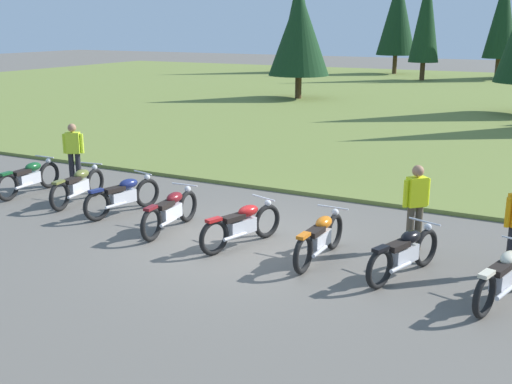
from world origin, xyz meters
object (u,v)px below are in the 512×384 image
at_px(motorcycle_british_green, 29,177).
at_px(motorcycle_red, 242,224).
at_px(motorcycle_navy, 123,195).
at_px(motorcycle_orange, 320,238).
at_px(rider_with_back_turned, 416,203).
at_px(rider_checking_bike, 74,151).
at_px(motorcycle_black, 404,253).
at_px(motorcycle_cream, 504,276).
at_px(motorcycle_olive, 78,185).
at_px(motorcycle_maroon, 171,211).

height_order(motorcycle_british_green, motorcycle_red, same).
distance_m(motorcycle_british_green, motorcycle_navy, 3.23).
xyz_separation_m(motorcycle_orange, rider_with_back_turned, (1.39, 1.33, 0.51)).
bearing_deg(rider_checking_bike, motorcycle_red, -18.06).
distance_m(motorcycle_red, motorcycle_black, 3.19).
height_order(motorcycle_british_green, motorcycle_cream, same).
distance_m(motorcycle_orange, motorcycle_cream, 3.21).
distance_m(motorcycle_british_green, motorcycle_red, 6.68).
distance_m(motorcycle_olive, motorcycle_red, 5.02).
distance_m(motorcycle_british_green, rider_with_back_turned, 9.67).
relative_size(motorcycle_maroon, motorcycle_orange, 1.00).
bearing_deg(motorcycle_british_green, motorcycle_olive, -1.02).
bearing_deg(rider_with_back_turned, motorcycle_olive, -176.16).
bearing_deg(motorcycle_british_green, rider_with_back_turned, 3.00).
relative_size(motorcycle_british_green, rider_with_back_turned, 1.26).
bearing_deg(motorcycle_olive, motorcycle_black, -5.86).
xyz_separation_m(motorcycle_british_green, motorcycle_maroon, (4.87, -0.71, 0.00)).
xyz_separation_m(motorcycle_british_green, rider_checking_bike, (0.40, 1.21, 0.51)).
distance_m(motorcycle_navy, rider_checking_bike, 3.21).
bearing_deg(rider_with_back_turned, motorcycle_navy, -173.50).
height_order(motorcycle_orange, rider_checking_bike, rider_checking_bike).
bearing_deg(rider_with_back_turned, rider_checking_bike, 175.62).
relative_size(motorcycle_red, motorcycle_orange, 0.96).
bearing_deg(rider_checking_bike, motorcycle_cream, -12.07).
distance_m(motorcycle_cream, rider_checking_bike, 11.31).
height_order(motorcycle_navy, motorcycle_black, same).
xyz_separation_m(motorcycle_red, motorcycle_cream, (4.82, -0.33, 0.00)).
xyz_separation_m(motorcycle_maroon, motorcycle_black, (4.95, -0.16, 0.00)).
height_order(motorcycle_british_green, motorcycle_navy, same).
height_order(motorcycle_british_green, motorcycle_black, same).
bearing_deg(rider_checking_bike, motorcycle_british_green, -108.31).
distance_m(motorcycle_british_green, motorcycle_black, 9.86).
relative_size(rider_with_back_turned, rider_checking_bike, 1.00).
height_order(rider_with_back_turned, rider_checking_bike, same).
bearing_deg(motorcycle_orange, motorcycle_maroon, 178.06).
distance_m(motorcycle_cream, rider_with_back_turned, 2.50).
distance_m(motorcycle_black, motorcycle_cream, 1.65).
xyz_separation_m(motorcycle_olive, motorcycle_navy, (1.54, -0.20, 0.00)).
height_order(motorcycle_maroon, motorcycle_cream, same).
xyz_separation_m(motorcycle_black, rider_checking_bike, (-9.42, 2.08, 0.51)).
height_order(motorcycle_navy, motorcycle_orange, same).
bearing_deg(motorcycle_black, rider_with_back_turned, 97.23).
bearing_deg(motorcycle_maroon, motorcycle_orange, -1.94).
height_order(motorcycle_maroon, rider_checking_bike, rider_checking_bike).
bearing_deg(motorcycle_olive, motorcycle_cream, -6.53).
bearing_deg(motorcycle_maroon, motorcycle_british_green, 171.72).
height_order(motorcycle_cream, rider_checking_bike, rider_checking_bike).
xyz_separation_m(motorcycle_british_green, motorcycle_orange, (8.26, -0.82, 0.00)).
distance_m(motorcycle_navy, rider_with_back_turned, 6.49).
bearing_deg(motorcycle_british_green, motorcycle_maroon, -8.28).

